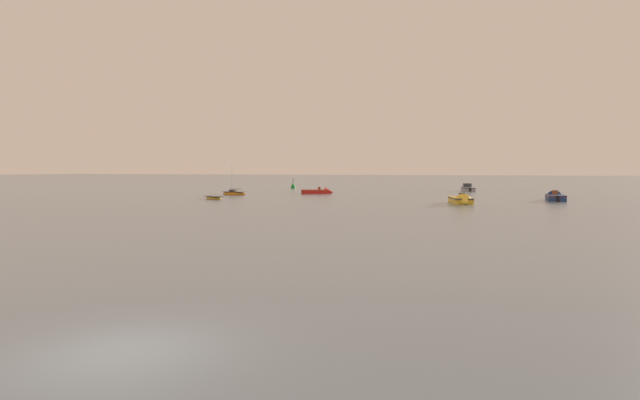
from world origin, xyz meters
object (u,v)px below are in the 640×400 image
motorboat_moored_3 (320,192)px  channel_buoy (293,186)px  motorboat_moored_1 (555,198)px  motorboat_moored_2 (462,201)px  motorboat_moored_0 (467,189)px  sailboat_moored_0 (234,193)px  rowboat_moored_2 (214,198)px

motorboat_moored_3 → channel_buoy: size_ratio=2.38×
motorboat_moored_1 → motorboat_moored_2: bearing=135.7°
motorboat_moored_2 → channel_buoy: bearing=-153.5°
motorboat_moored_2 → motorboat_moored_3: (-24.92, 19.45, -0.03)m
motorboat_moored_3 → motorboat_moored_0: bearing=19.5°
motorboat_moored_2 → channel_buoy: channel_buoy is taller
motorboat_moored_0 → channel_buoy: bearing=73.2°
motorboat_moored_2 → motorboat_moored_3: size_ratio=1.12×
sailboat_moored_0 → rowboat_moored_2: bearing=118.1°
sailboat_moored_0 → rowboat_moored_2: sailboat_moored_0 is taller
motorboat_moored_0 → rowboat_moored_2: size_ratio=1.61×
motorboat_moored_3 → rowboat_moored_2: bearing=-132.8°
motorboat_moored_2 → sailboat_moored_0: (-36.04, 10.65, -0.06)m
motorboat_moored_2 → sailboat_moored_0: sailboat_moored_0 is taller
motorboat_moored_2 → motorboat_moored_3: motorboat_moored_2 is taller
motorboat_moored_0 → motorboat_moored_2: size_ratio=0.94×
motorboat_moored_0 → rowboat_moored_2: 50.38m
motorboat_moored_0 → sailboat_moored_0: 43.82m
motorboat_moored_1 → channel_buoy: channel_buoy is taller
motorboat_moored_0 → motorboat_moored_2: bearing=170.6°
motorboat_moored_1 → motorboat_moored_3: size_ratio=1.11×
sailboat_moored_0 → channel_buoy: size_ratio=2.15×
motorboat_moored_1 → channel_buoy: bearing=56.6°
channel_buoy → motorboat_moored_0: bearing=-2.7°
motorboat_moored_0 → motorboat_moored_1: size_ratio=0.95×
motorboat_moored_3 → rowboat_moored_2: 22.19m
motorboat_moored_2 → sailboat_moored_0: bearing=-123.5°
motorboat_moored_0 → motorboat_moored_2: motorboat_moored_0 is taller
motorboat_moored_0 → sailboat_moored_0: bearing=117.5°
motorboat_moored_1 → channel_buoy: 57.94m
motorboat_moored_0 → rowboat_moored_2: motorboat_moored_0 is taller
motorboat_moored_2 → motorboat_moored_1: bearing=121.2°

